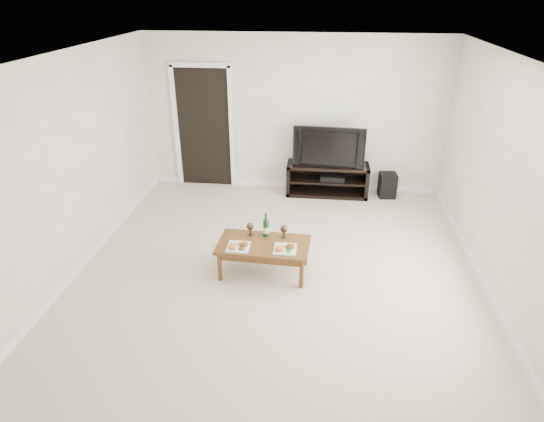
{
  "coord_description": "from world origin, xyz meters",
  "views": [
    {
      "loc": [
        0.47,
        -4.74,
        3.26
      ],
      "look_at": [
        -0.1,
        0.35,
        0.7
      ],
      "focal_mm": 30.0,
      "sensor_mm": 36.0,
      "label": 1
    }
  ],
  "objects_px": {
    "television": "(329,145)",
    "subwoofer": "(387,185)",
    "media_console": "(327,179)",
    "coffee_table": "(264,258)"
  },
  "relations": [
    {
      "from": "media_console",
      "to": "coffee_table",
      "type": "xyz_separation_m",
      "value": [
        -0.78,
        -2.49,
        -0.07
      ]
    },
    {
      "from": "media_console",
      "to": "coffee_table",
      "type": "distance_m",
      "value": 2.61
    },
    {
      "from": "television",
      "to": "media_console",
      "type": "bearing_deg",
      "value": 0.0
    },
    {
      "from": "subwoofer",
      "to": "coffee_table",
      "type": "relative_size",
      "value": 0.37
    },
    {
      "from": "media_console",
      "to": "television",
      "type": "relative_size",
      "value": 1.18
    },
    {
      "from": "subwoofer",
      "to": "media_console",
      "type": "bearing_deg",
      "value": 176.42
    },
    {
      "from": "subwoofer",
      "to": "coffee_table",
      "type": "bearing_deg",
      "value": -130.51
    },
    {
      "from": "media_console",
      "to": "subwoofer",
      "type": "bearing_deg",
      "value": 1.31
    },
    {
      "from": "media_console",
      "to": "subwoofer",
      "type": "height_order",
      "value": "media_console"
    },
    {
      "from": "television",
      "to": "subwoofer",
      "type": "height_order",
      "value": "television"
    }
  ]
}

